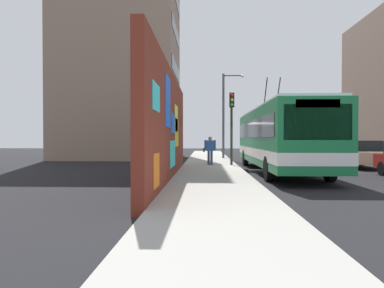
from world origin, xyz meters
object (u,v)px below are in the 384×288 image
object	(u,v)px
city_bus	(278,137)
pedestrian_midblock	(210,148)
traffic_light	(232,116)
street_lamp	(226,110)
parked_car_champagne	(357,153)

from	to	relation	value
city_bus	pedestrian_midblock	size ratio (longest dim) A/B	7.27
pedestrian_midblock	traffic_light	world-z (taller)	traffic_light
traffic_light	street_lamp	world-z (taller)	street_lamp
parked_car_champagne	pedestrian_midblock	bearing A→B (deg)	92.32
city_bus	street_lamp	xyz separation A→B (m)	(9.60, 2.06, 2.17)
parked_car_champagne	city_bus	bearing A→B (deg)	118.68
parked_car_champagne	street_lamp	size ratio (longest dim) A/B	0.66
street_lamp	traffic_light	bearing A→B (deg)	179.31
parked_car_champagne	pedestrian_midblock	distance (m)	8.63
parked_car_champagne	traffic_light	distance (m)	7.67
parked_car_champagne	pedestrian_midblock	size ratio (longest dim) A/B	2.65
city_bus	parked_car_champagne	distance (m)	6.00
parked_car_champagne	street_lamp	bearing A→B (deg)	47.10
traffic_light	parked_car_champagne	bearing A→B (deg)	-87.59
city_bus	traffic_light	bearing A→B (deg)	40.30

